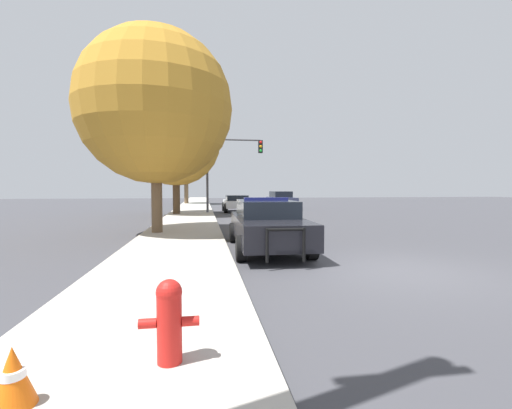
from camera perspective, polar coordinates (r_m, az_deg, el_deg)
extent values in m
plane|color=#3D3D42|center=(8.26, 23.23, -10.23)|extent=(110.00, 110.00, 0.00)
cube|color=#ADA89E|center=(7.08, -15.31, -11.74)|extent=(3.00, 110.00, 0.13)
cube|color=black|center=(10.11, 1.88, -3.90)|extent=(1.97, 4.93, 0.65)
cube|color=black|center=(10.30, 1.67, -0.63)|extent=(1.65, 2.58, 0.47)
cylinder|color=black|center=(8.89, 9.25, -6.98)|extent=(0.26, 0.66, 0.65)
cylinder|color=black|center=(8.56, -2.52, -7.33)|extent=(0.26, 0.66, 0.65)
cylinder|color=black|center=(11.79, 5.05, -4.55)|extent=(0.26, 0.66, 0.65)
cylinder|color=black|center=(11.54, -3.78, -4.70)|extent=(0.26, 0.66, 0.65)
cylinder|color=black|center=(7.73, 7.99, -6.68)|extent=(0.07, 0.07, 0.77)
cylinder|color=black|center=(7.55, 1.87, -6.87)|extent=(0.07, 0.07, 0.77)
cylinder|color=black|center=(7.58, 4.98, -4.19)|extent=(0.88, 0.09, 0.07)
cube|color=navy|center=(10.28, 1.67, 0.94)|extent=(1.33, 0.24, 0.09)
cube|color=navy|center=(10.29, 7.00, -3.62)|extent=(0.10, 3.51, 0.18)
cylinder|color=red|center=(3.63, -14.23, -19.46)|extent=(0.24, 0.24, 0.66)
sphere|color=red|center=(3.51, -14.30, -13.99)|extent=(0.25, 0.25, 0.25)
cylinder|color=red|center=(3.63, -17.62, -18.39)|extent=(0.17, 0.10, 0.10)
cylinder|color=red|center=(3.59, -10.82, -18.54)|extent=(0.17, 0.10, 0.10)
cylinder|color=#424247|center=(24.26, -8.12, 4.93)|extent=(0.16, 0.16, 5.24)
cylinder|color=#424247|center=(24.57, -3.67, 10.71)|extent=(3.78, 0.11, 0.11)
cube|color=black|center=(24.76, 0.75, 9.61)|extent=(0.30, 0.24, 0.90)
sphere|color=red|center=(24.67, 0.80, 10.34)|extent=(0.20, 0.20, 0.20)
sphere|color=orange|center=(24.63, 0.80, 9.64)|extent=(0.20, 0.20, 0.20)
sphere|color=green|center=(24.60, 0.80, 8.95)|extent=(0.20, 0.20, 0.20)
cube|color=silver|center=(26.21, -3.28, 0.13)|extent=(1.85, 3.93, 0.53)
cube|color=black|center=(26.00, -3.24, 1.12)|extent=(1.58, 2.04, 0.39)
cylinder|color=black|center=(27.36, -5.41, -0.32)|extent=(0.24, 0.71, 0.70)
cylinder|color=black|center=(27.53, -1.67, -0.29)|extent=(0.24, 0.71, 0.70)
cylinder|color=black|center=(24.94, -5.06, -0.62)|extent=(0.24, 0.71, 0.70)
cylinder|color=black|center=(25.12, -0.96, -0.58)|extent=(0.24, 0.71, 0.70)
cube|color=#333856|center=(30.33, 4.24, 0.61)|extent=(1.96, 4.49, 0.65)
cube|color=black|center=(30.53, 4.14, 1.72)|extent=(1.64, 2.36, 0.51)
cylinder|color=black|center=(29.27, 6.62, -0.12)|extent=(0.26, 0.72, 0.71)
cylinder|color=black|center=(28.79, 3.23, -0.15)|extent=(0.26, 0.72, 0.71)
cylinder|color=black|center=(31.90, 5.15, 0.13)|extent=(0.26, 0.72, 0.71)
cylinder|color=black|center=(31.46, 2.02, 0.10)|extent=(0.26, 0.72, 0.71)
cylinder|color=brown|center=(38.36, -11.55, 2.92)|extent=(0.45, 0.45, 3.66)
sphere|color=#387A33|center=(38.49, -11.59, 7.37)|extent=(4.20, 4.20, 4.20)
cylinder|color=brown|center=(13.61, -16.22, 2.17)|extent=(0.41, 0.41, 3.16)
sphere|color=#B77F28|center=(13.94, -16.40, 15.32)|extent=(5.79, 5.79, 5.79)
cylinder|color=#4C3823|center=(23.05, -13.14, 2.40)|extent=(0.47, 0.47, 3.14)
sphere|color=#B77F28|center=(23.25, -13.23, 10.23)|extent=(5.80, 5.80, 5.80)
cone|color=orange|center=(3.52, -35.47, -22.31)|extent=(0.34, 0.34, 0.47)
cylinder|color=white|center=(3.51, -35.49, -21.95)|extent=(0.18, 0.18, 0.07)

